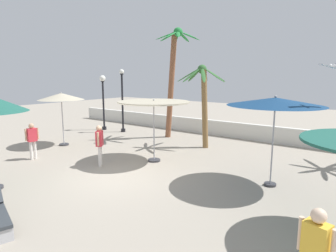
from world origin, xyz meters
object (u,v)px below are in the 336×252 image
Objects in this scene: patio_umbrella_0 at (61,97)px; lamp_post_0 at (103,95)px; palm_tree_0 at (173,71)px; guest_1 at (32,138)px; guest_2 at (315,250)px; palm_tree_1 at (204,95)px; guest_0 at (100,142)px; patio_umbrella_3 at (275,102)px; lamp_post_1 at (122,98)px; seagull_0 at (335,66)px; patio_umbrella_2 at (154,105)px.

lamp_post_0 is at bearing 112.84° from patio_umbrella_0.
guest_1 is (-2.16, -7.18, -2.84)m from palm_tree_0.
lamp_post_0 is at bearing 150.29° from guest_2.
palm_tree_1 is 5.67m from guest_0.
guest_2 is (9.12, -8.85, -2.78)m from palm_tree_0.
guest_2 reaches higher than guest_1.
patio_umbrella_0 reaches higher than guest_2.
patio_umbrella_3 is at bearing 18.22° from guest_0.
guest_0 is (6.05, -5.38, -1.32)m from lamp_post_0.
patio_umbrella_0 is at bearing -87.22° from lamp_post_1.
guest_2 is at bearing -33.35° from lamp_post_1.
palm_tree_0 is at bearing 7.49° from lamp_post_1.
guest_1 is 0.95× the size of guest_2.
patio_umbrella_0 is 3.11× the size of seagull_0.
patio_umbrella_0 is 1.66× the size of guest_2.
palm_tree_0 reaches higher than patio_umbrella_0.
guest_1 is 11.46m from seagull_0.
lamp_post_0 is (-7.67, 0.19, -0.32)m from palm_tree_1.
palm_tree_1 is at bearing -1.45° from lamp_post_0.
palm_tree_0 is at bearing 135.87° from guest_2.
guest_2 is 1.87× the size of seagull_0.
patio_umbrella_3 reaches higher than patio_umbrella_2.
patio_umbrella_2 is 8.46m from guest_2.
lamp_post_1 is at bearing 146.65° from guest_2.
patio_umbrella_3 is at bearing -30.44° from palm_tree_0.
patio_umbrella_2 is 4.82m from patio_umbrella_3.
patio_umbrella_3 reaches higher than guest_2.
seagull_0 reaches higher than guest_1.
guest_2 is (8.23, -2.77, 0.01)m from guest_0.
guest_1 is (1.23, -2.28, -1.55)m from patio_umbrella_0.
guest_2 is at bearing -8.40° from guest_1.
lamp_post_1 is 4.47× the size of seagull_0.
palm_tree_1 is at bearing 53.38° from guest_1.
lamp_post_1 is (-3.61, -0.47, -1.63)m from palm_tree_0.
patio_umbrella_3 is 6.61m from guest_0.
patio_umbrella_0 is 4.44m from lamp_post_1.
palm_tree_0 reaches higher than guest_1.
patio_umbrella_2 is 8.13m from lamp_post_0.
patio_umbrella_2 is 6.49m from seagull_0.
patio_umbrella_2 is 0.98× the size of patio_umbrella_3.
patio_umbrella_0 reaches higher than guest_0.
lamp_post_1 is (-0.21, 4.42, -0.33)m from patio_umbrella_0.
seagull_0 is at bearing 15.19° from guest_0.
palm_tree_1 is (2.51, -0.90, -1.15)m from palm_tree_0.
seagull_0 reaches higher than patio_umbrella_3.
seagull_0 is at bearing 4.25° from patio_umbrella_0.
lamp_post_0 is 2.16× the size of guest_2.
lamp_post_0 is (-5.16, -0.70, -1.47)m from palm_tree_0.
patio_umbrella_0 is 13.20m from guest_2.
patio_umbrella_2 is at bearing 55.35° from guest_0.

